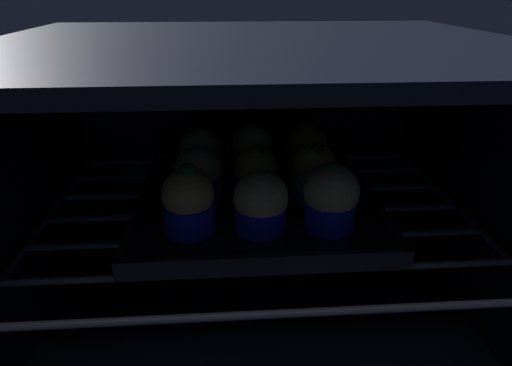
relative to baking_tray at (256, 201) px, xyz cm
name	(u,v)px	position (x,y,z in cm)	size (l,w,h in cm)	color
oven_cavity	(255,176)	(0.00, 2.81, 2.31)	(59.00, 47.00, 37.00)	black
oven_rack	(257,213)	(0.00, -1.43, -1.09)	(54.80, 42.00, 0.80)	#444756
baking_tray	(256,201)	(0.00, 0.00, 0.00)	(30.46, 30.46, 2.20)	black
muffin_row0_col0	(189,202)	(-8.09, -7.79, 4.22)	(5.87, 5.87, 8.29)	#1928B7
muffin_row0_col1	(262,203)	(0.12, -8.00, 3.80)	(6.23, 6.23, 7.17)	#1928B7
muffin_row0_col2	(331,198)	(7.95, -8.06, 4.25)	(6.34, 6.34, 8.06)	#1928B7
muffin_row1_col0	(198,176)	(-7.42, -0.24, 3.94)	(5.96, 5.96, 7.36)	#7A238C
muffin_row1_col1	(255,174)	(-0.06, 0.17, 3.79)	(5.86, 5.86, 7.05)	#1928B7
muffin_row1_col2	(313,172)	(7.44, -0.25, 4.07)	(5.85, 5.85, 7.60)	silver
muffin_row2_col0	(200,154)	(-7.55, 7.53, 4.03)	(5.96, 5.96, 7.36)	red
muffin_row2_col1	(255,152)	(0.39, 7.65, 4.09)	(5.85, 5.85, 7.60)	#7A238C
muffin_row2_col2	(306,151)	(7.91, 7.42, 4.08)	(5.91, 5.91, 7.56)	silver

